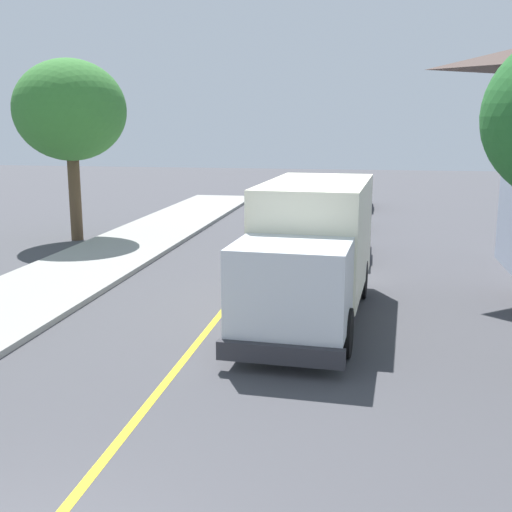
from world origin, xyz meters
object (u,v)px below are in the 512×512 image
parked_car_near (339,233)px  parked_car_mid (330,210)px  parked_car_far (353,193)px  street_tree_down_block (70,111)px  box_truck (312,244)px

parked_car_near → parked_car_mid: (-0.69, 5.97, 0.00)m
parked_car_near → parked_car_mid: bearing=96.6°
parked_car_far → parked_car_near: bearing=-90.3°
parked_car_mid → street_tree_down_block: bearing=-154.1°
box_truck → street_tree_down_block: size_ratio=1.04×
parked_car_near → street_tree_down_block: street_tree_down_block is taller
box_truck → parked_car_far: size_ratio=1.66×
street_tree_down_block → parked_car_far: bearing=48.9°
parked_car_near → street_tree_down_block: size_ratio=0.63×
parked_car_mid → street_tree_down_block: size_ratio=0.64×
parked_car_mid → street_tree_down_block: street_tree_down_block is taller
parked_car_mid → parked_car_far: (0.76, 7.34, 0.00)m
parked_car_near → street_tree_down_block: (-10.45, 1.23, 4.24)m
street_tree_down_block → parked_car_mid: bearing=25.9°
parked_car_near → street_tree_down_block: bearing=173.3°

